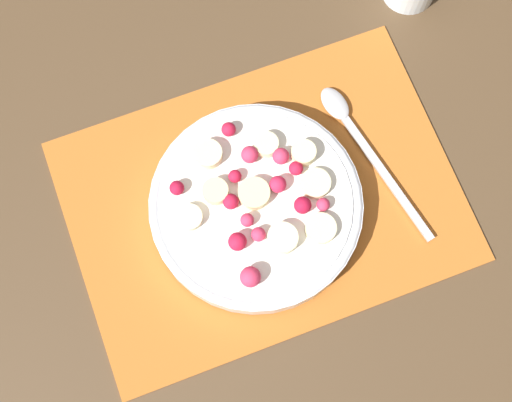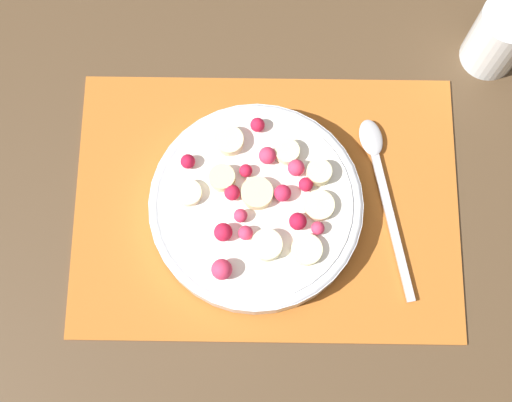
# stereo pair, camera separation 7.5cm
# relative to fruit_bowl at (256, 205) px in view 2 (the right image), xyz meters

# --- Properties ---
(ground_plane) EXTENTS (3.00, 3.00, 0.00)m
(ground_plane) POSITION_rel_fruit_bowl_xyz_m (-0.01, -0.01, -0.03)
(ground_plane) COLOR #4C3823
(placemat) EXTENTS (0.43, 0.30, 0.01)m
(placemat) POSITION_rel_fruit_bowl_xyz_m (-0.01, -0.01, -0.02)
(placemat) COLOR #B26023
(placemat) RESTS_ON ground_plane
(fruit_bowl) EXTENTS (0.23, 0.23, 0.05)m
(fruit_bowl) POSITION_rel_fruit_bowl_xyz_m (0.00, 0.00, 0.00)
(fruit_bowl) COLOR silver
(fruit_bowl) RESTS_ON placemat
(spoon) EXTENTS (0.06, 0.21, 0.01)m
(spoon) POSITION_rel_fruit_bowl_xyz_m (-0.14, -0.04, -0.02)
(spoon) COLOR #B2B2B7
(spoon) RESTS_ON placemat
(drinking_glass) EXTENTS (0.06, 0.06, 0.09)m
(drinking_glass) POSITION_rel_fruit_bowl_xyz_m (-0.27, -0.20, 0.02)
(drinking_glass) COLOR white
(drinking_glass) RESTS_ON ground_plane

